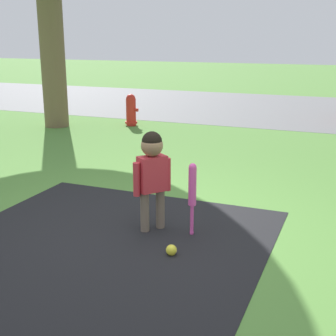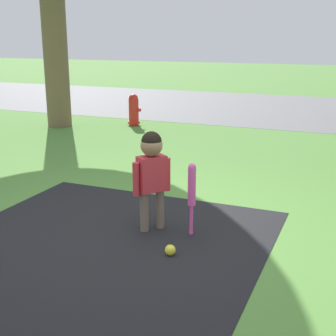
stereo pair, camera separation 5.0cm
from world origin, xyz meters
name	(u,v)px [view 1 (the left image)]	position (x,y,z in m)	size (l,w,h in m)	color
ground_plane	(146,230)	(0.00, 0.00, 0.00)	(60.00, 60.00, 0.00)	#518438
street_strip	(283,109)	(0.00, 8.66, 0.00)	(40.00, 6.00, 0.01)	slate
child	(152,167)	(0.06, 0.04, 0.64)	(0.28, 0.33, 0.98)	#6B5B4C
baseball_bat	(192,189)	(0.46, 0.07, 0.46)	(0.07, 0.07, 0.71)	#E54CA5
sports_ball	(171,250)	(0.44, -0.42, 0.05)	(0.10, 0.10, 0.10)	yellow
fire_hydrant	(131,110)	(-2.64, 4.99, 0.33)	(0.29, 0.26, 0.67)	red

